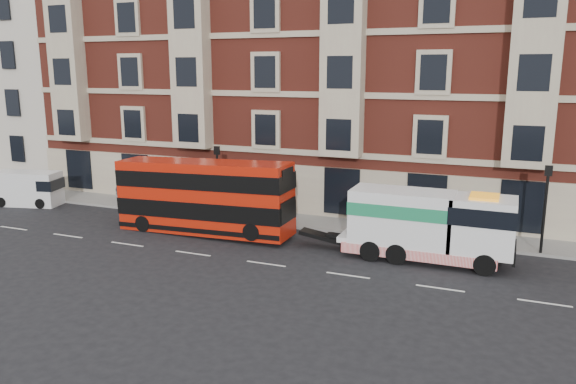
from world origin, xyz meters
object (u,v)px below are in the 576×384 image
(tow_truck, at_px, (426,225))
(box_van, at_px, (27,189))
(double_decker_bus, at_px, (204,196))
(pedestrian, at_px, (118,190))

(tow_truck, distance_m, box_van, 26.60)
(double_decker_bus, xyz_separation_m, pedestrian, (-9.22, 4.14, -1.24))
(double_decker_bus, distance_m, box_van, 14.61)
(pedestrian, bearing_deg, double_decker_bus, -8.90)
(box_van, bearing_deg, tow_truck, -16.69)
(double_decker_bus, bearing_deg, pedestrian, 155.81)
(pedestrian, bearing_deg, tow_truck, 4.27)
(double_decker_bus, relative_size, box_van, 2.16)
(tow_truck, bearing_deg, double_decker_bus, 180.00)
(pedestrian, bearing_deg, box_van, -136.75)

